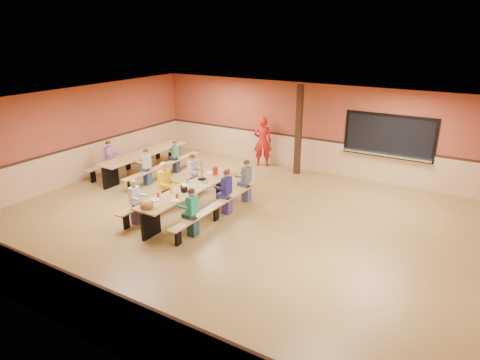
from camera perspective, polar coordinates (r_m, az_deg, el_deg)
The scene contains 23 objects.
ground at distance 11.14m, azimuth -0.86°, elevation -5.53°, with size 12.00×12.00×0.00m, color olive.
room_envelope at distance 10.87m, azimuth -0.88°, elevation -2.24°, with size 12.04×10.04×3.02m.
kitchen_pass_through at distance 14.14m, azimuth 19.21°, elevation 5.30°, with size 2.78×0.28×1.38m.
structural_post at distance 14.44m, azimuth 7.82°, elevation 6.56°, with size 0.18×0.18×3.00m, color black.
cafeteria_table_main at distance 11.45m, azimuth -6.64°, elevation -2.07°, with size 1.91×3.70×0.74m.
cafeteria_table_second at distance 14.91m, azimuth -12.58°, elevation 2.80°, with size 1.91×3.70×0.74m.
seated_child_white_left at distance 11.12m, azimuth -13.82°, elevation -2.92°, with size 0.35×0.28×1.16m, color white, non-canonical shape.
seated_adult_yellow at distance 11.86m, azimuth -10.02°, elevation -0.79°, with size 0.42×0.35×1.32m, color yellow, non-canonical shape.
seated_child_grey_left at distance 12.78m, azimuth -6.33°, elevation 0.72°, with size 0.38×0.31×1.23m, color #B3B3B3, non-canonical shape.
seated_child_teal_right at distance 10.24m, azimuth -6.37°, elevation -4.35°, with size 0.37×0.30×1.20m, color #229C78, non-canonical shape.
seated_child_navy_right at distance 11.36m, azimuth -1.78°, elevation -1.68°, with size 0.37×0.31×1.22m, color navy, non-canonical shape.
seated_child_char_right at distance 12.18m, azimuth 0.88°, elevation -0.16°, with size 0.37×0.30×1.22m, color #4D5157, non-canonical shape.
seated_child_purple_sec at distance 14.94m, azimuth -16.99°, elevation 2.72°, with size 0.36×0.29×1.19m, color #94609D, non-canonical shape.
seated_child_green_sec at distance 14.82m, azimuth -8.56°, elevation 3.08°, with size 0.32×0.26×1.11m, color #3B824F, non-canonical shape.
seated_child_tan_sec at distance 13.81m, azimuth -12.30°, elevation 1.70°, with size 0.35×0.28×1.16m, color #BCB39A, non-canonical shape.
standing_woman at distance 15.32m, azimuth 3.02°, elevation 5.15°, with size 0.65×0.43×1.79m, color red.
punch_pitcher at distance 12.32m, azimuth -3.33°, elevation 1.24°, with size 0.16×0.16×0.22m, color #AF1A17.
chip_bowl at distance 10.30m, azimuth -12.33°, elevation -3.25°, with size 0.32×0.32×0.15m, color gold, non-canonical shape.
napkin_dispenser at distance 11.10m, azimuth -7.42°, elevation -1.29°, with size 0.10×0.14×0.13m, color black.
condiment_mustard at distance 11.10m, azimuth -9.24°, elevation -1.27°, with size 0.06×0.06×0.17m, color yellow.
condiment_ketchup at distance 11.18m, azimuth -7.82°, elevation -1.05°, with size 0.06×0.06×0.17m, color #B2140F.
table_paddle at distance 11.91m, azimuth -5.13°, elevation 0.66°, with size 0.16×0.16×0.56m.
place_settings at distance 11.36m, azimuth -6.70°, elevation -0.81°, with size 0.65×3.30×0.11m, color beige, non-canonical shape.
Camera 1 is at (5.38, -8.51, 4.78)m, focal length 32.00 mm.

